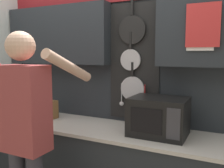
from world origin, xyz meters
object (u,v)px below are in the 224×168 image
Objects in this scene: knife_block at (50,110)px; person at (25,125)px; utensil_crock at (15,107)px; microwave at (159,116)px.

person reaches higher than knife_block.
person is (0.81, -0.64, 0.06)m from utensil_crock.
knife_block is 0.71m from person.
utensil_crock is at bearing 141.64° from person.
knife_block is at bearing 179.99° from microwave.
person reaches higher than utensil_crock.
microwave is at bearing 36.67° from person.
person is (-0.86, -0.64, -0.02)m from microwave.
microwave is 1.17m from knife_block.
microwave is at bearing -0.01° from knife_block.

